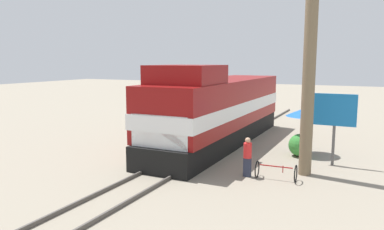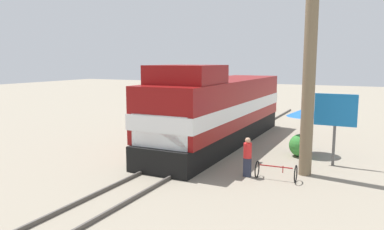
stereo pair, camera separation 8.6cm
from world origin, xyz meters
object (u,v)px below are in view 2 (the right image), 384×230
billboard_sign (335,114)px  person_bystander (247,156)px  utility_pole (311,31)px  vendor_umbrella (306,112)px  locomotive (218,110)px  bicycle (276,171)px

billboard_sign → person_bystander: size_ratio=2.00×
utility_pole → person_bystander: size_ratio=7.15×
utility_pole → vendor_umbrella: bearing=99.9°
locomotive → bicycle: 6.95m
bicycle → billboard_sign: bearing=-31.5°
locomotive → billboard_sign: size_ratio=4.32×
person_bystander → bicycle: size_ratio=1.01×
vendor_umbrella → billboard_sign: 2.21m
vendor_umbrella → person_bystander: (-1.47, -4.95, -1.29)m
utility_pole → person_bystander: (-2.10, -1.35, -5.04)m
utility_pole → billboard_sign: 4.18m
locomotive → utility_pole: size_ratio=1.21×
locomotive → utility_pole: (5.51, -3.68, 3.94)m
person_bystander → bicycle: bearing=3.6°
person_bystander → billboard_sign: bearing=48.2°
vendor_umbrella → billboard_sign: bearing=-45.6°
utility_pole → bicycle: size_ratio=7.25×
billboard_sign → person_bystander: (-3.01, -3.37, -1.50)m
bicycle → utility_pole: bearing=-38.3°
locomotive → person_bystander: locomotive is taller
billboard_sign → person_bystander: bearing=-131.8°
utility_pole → vendor_umbrella: size_ratio=4.90×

